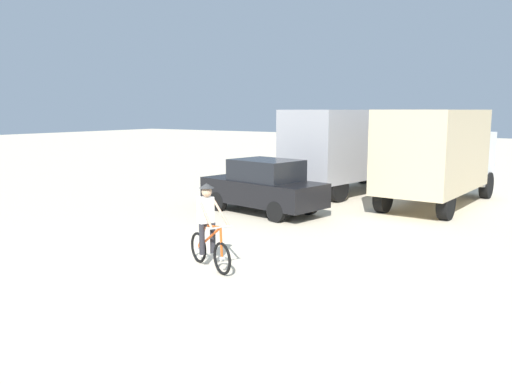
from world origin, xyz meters
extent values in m
plane|color=beige|center=(0.00, 0.00, 0.00)|extent=(120.00, 120.00, 0.00)
cube|color=#9E9EA3|center=(-0.44, 11.01, 2.00)|extent=(3.23, 5.53, 2.70)
cube|color=silver|center=(0.13, 14.36, 1.50)|extent=(2.42, 1.84, 2.00)
cube|color=black|center=(0.24, 15.05, 1.85)|extent=(2.01, 0.41, 0.80)
cylinder|color=black|center=(-0.90, 14.43, 0.50)|extent=(0.48, 1.04, 1.00)
cylinder|color=black|center=(1.11, 14.09, 0.50)|extent=(0.48, 1.04, 1.00)
cylinder|color=black|center=(-1.72, 9.51, 0.50)|extent=(0.48, 1.04, 1.00)
cylinder|color=black|center=(0.29, 9.17, 0.50)|extent=(0.48, 1.04, 1.00)
cube|color=#CCB78E|center=(3.47, 9.85, 2.00)|extent=(2.63, 5.30, 2.70)
cube|color=silver|center=(3.62, 13.25, 1.50)|extent=(2.27, 1.60, 2.00)
cube|color=black|center=(3.65, 13.95, 1.85)|extent=(2.03, 0.17, 0.80)
cylinder|color=black|center=(2.60, 13.19, 0.50)|extent=(0.36, 1.01, 1.00)
cylinder|color=black|center=(4.63, 13.10, 0.50)|extent=(0.36, 1.01, 1.00)
cylinder|color=black|center=(2.37, 8.21, 0.50)|extent=(0.36, 1.01, 1.00)
cylinder|color=black|center=(4.41, 8.12, 0.50)|extent=(0.36, 1.01, 1.00)
cube|color=black|center=(-0.88, 5.93, 0.70)|extent=(4.44, 2.45, 0.76)
cube|color=black|center=(-0.73, 5.91, 1.42)|extent=(2.34, 1.94, 0.68)
cylinder|color=black|center=(-2.29, 5.39, 0.32)|extent=(0.67, 0.33, 0.64)
cylinder|color=black|center=(-2.03, 6.92, 0.32)|extent=(0.67, 0.33, 0.64)
cylinder|color=black|center=(0.27, 4.94, 0.32)|extent=(0.67, 0.33, 0.64)
cylinder|color=black|center=(0.54, 6.48, 0.32)|extent=(0.67, 0.33, 0.64)
torus|color=black|center=(2.04, -0.04, 0.34)|extent=(0.65, 0.32, 0.68)
cylinder|color=silver|center=(2.04, -0.04, 0.34)|extent=(0.10, 0.10, 0.08)
torus|color=black|center=(1.07, 0.37, 0.34)|extent=(0.65, 0.32, 0.68)
cylinder|color=silver|center=(1.07, 0.37, 0.34)|extent=(0.10, 0.10, 0.08)
cylinder|color=#E05119|center=(1.53, 0.18, 0.66)|extent=(0.97, 0.44, 0.68)
cylinder|color=#E05119|center=(1.69, 0.11, 0.94)|extent=(0.63, 0.30, 0.13)
cylinder|color=#E05119|center=(1.23, 0.30, 0.62)|extent=(0.38, 0.20, 0.59)
cylinder|color=#E05119|center=(2.01, -0.03, 0.66)|extent=(0.11, 0.08, 0.64)
cylinder|color=silver|center=(1.99, -0.02, 0.98)|extent=(0.23, 0.49, 0.04)
cube|color=black|center=(1.39, 0.24, 0.93)|extent=(0.27, 0.20, 0.06)
cube|color=silver|center=(1.40, 0.23, 1.24)|extent=(0.31, 0.37, 0.56)
sphere|color=tan|center=(1.46, 0.21, 1.64)|extent=(0.22, 0.22, 0.22)
cone|color=#333333|center=(1.46, 0.21, 1.77)|extent=(0.32, 0.32, 0.10)
cylinder|color=#26262B|center=(1.51, 0.32, 0.63)|extent=(0.12, 0.12, 0.66)
cylinder|color=#26262B|center=(1.41, 0.09, 0.63)|extent=(0.12, 0.12, 0.66)
cylinder|color=tan|center=(1.79, 0.26, 1.23)|extent=(0.61, 0.25, 0.53)
cylinder|color=tan|center=(1.65, -0.07, 1.23)|extent=(0.58, 0.33, 0.53)
camera|label=1|loc=(8.42, -8.28, 3.34)|focal=36.92mm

